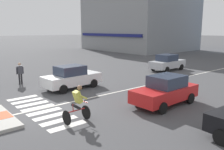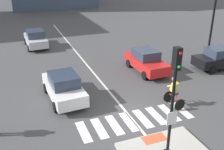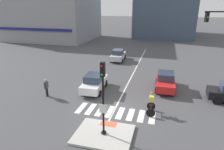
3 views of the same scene
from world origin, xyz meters
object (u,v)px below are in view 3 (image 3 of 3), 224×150
car_white_westbound_near (94,82)px  cyclist (151,103)px  signal_pole (103,93)px  car_silver_westbound_distant (118,55)px  pedestrian_at_curb_left (46,86)px  car_red_eastbound_mid (165,81)px

car_white_westbound_near → cyclist: 6.30m
cyclist → car_white_westbound_near: bearing=152.2°
signal_pole → car_white_westbound_near: 7.46m
car_silver_westbound_distant → car_white_westbound_near: (0.37, -11.37, 0.00)m
signal_pole → car_silver_westbound_distant: bearing=100.5°
pedestrian_at_curb_left → signal_pole: bearing=-32.2°
car_white_westbound_near → pedestrian_at_curb_left: size_ratio=2.51×
signal_pole → pedestrian_at_curb_left: signal_pole is taller
car_red_eastbound_mid → cyclist: bearing=-100.8°
car_silver_westbound_distant → cyclist: size_ratio=2.48×
car_silver_westbound_distant → car_red_eastbound_mid: bearing=-53.2°
cyclist → pedestrian_at_curb_left: bearing=176.4°
signal_pole → car_silver_westbound_distant: (-3.32, 17.89, -2.11)m
car_red_eastbound_mid → cyclist: 5.16m
cyclist → pedestrian_at_curb_left: 9.23m
signal_pole → car_red_eastbound_mid: (3.59, 8.64, -2.11)m
car_silver_westbound_distant → car_red_eastbound_mid: same height
signal_pole → car_white_westbound_near: size_ratio=1.10×
car_silver_westbound_distant → cyclist: (5.94, -14.32, 0.06)m
signal_pole → pedestrian_at_curb_left: 8.02m
pedestrian_at_curb_left → car_red_eastbound_mid: bearing=23.8°
car_white_westbound_near → cyclist: size_ratio=2.50×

